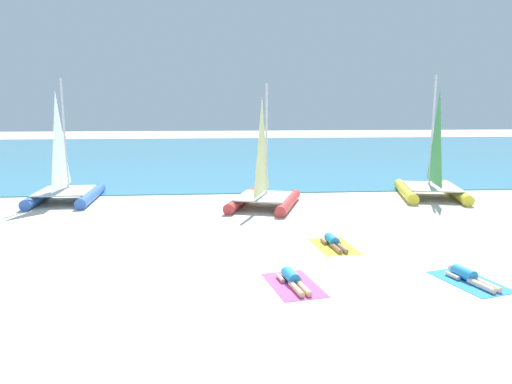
{
  "coord_description": "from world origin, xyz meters",
  "views": [
    {
      "loc": [
        -1.44,
        -12.03,
        4.3
      ],
      "look_at": [
        0.0,
        5.0,
        1.2
      ],
      "focal_mm": 33.74,
      "sensor_mm": 36.0,
      "label": 1
    }
  ],
  "objects_px": {
    "sailboat_yellow": "(432,180)",
    "towel_middle": "(334,246)",
    "sailboat_red": "(264,189)",
    "sunbather_middle": "(333,242)",
    "towel_right": "(470,282)",
    "sunbather_right": "(468,276)",
    "sailboat_blue": "(65,184)",
    "towel_left": "(293,285)",
    "sunbather_left": "(293,279)"
  },
  "relations": [
    {
      "from": "sailboat_yellow",
      "to": "towel_middle",
      "type": "height_order",
      "value": "sailboat_yellow"
    },
    {
      "from": "sailboat_yellow",
      "to": "towel_middle",
      "type": "distance_m",
      "value": 9.98
    },
    {
      "from": "towel_right",
      "to": "sunbather_right",
      "type": "relative_size",
      "value": 1.23
    },
    {
      "from": "sailboat_blue",
      "to": "towel_middle",
      "type": "bearing_deg",
      "value": -38.95
    },
    {
      "from": "towel_right",
      "to": "sunbather_right",
      "type": "xyz_separation_m",
      "value": [
        -0.02,
        0.06,
        0.13
      ]
    },
    {
      "from": "towel_left",
      "to": "sunbather_left",
      "type": "xyz_separation_m",
      "value": [
        -0.01,
        0.07,
        0.13
      ]
    },
    {
      "from": "towel_left",
      "to": "sunbather_left",
      "type": "bearing_deg",
      "value": 100.52
    },
    {
      "from": "towel_right",
      "to": "sunbather_right",
      "type": "bearing_deg",
      "value": 105.11
    },
    {
      "from": "sunbather_right",
      "to": "sailboat_red",
      "type": "bearing_deg",
      "value": 99.29
    },
    {
      "from": "sailboat_yellow",
      "to": "towel_right",
      "type": "bearing_deg",
      "value": -96.85
    },
    {
      "from": "sailboat_red",
      "to": "sailboat_yellow",
      "type": "relative_size",
      "value": 0.91
    },
    {
      "from": "sailboat_red",
      "to": "towel_middle",
      "type": "height_order",
      "value": "sailboat_red"
    },
    {
      "from": "sailboat_yellow",
      "to": "towel_right",
      "type": "xyz_separation_m",
      "value": [
        -3.92,
        -10.76,
        -0.84
      ]
    },
    {
      "from": "towel_left",
      "to": "towel_middle",
      "type": "relative_size",
      "value": 1.0
    },
    {
      "from": "sailboat_red",
      "to": "towel_right",
      "type": "xyz_separation_m",
      "value": [
        4.18,
        -9.23,
        -0.77
      ]
    },
    {
      "from": "sailboat_red",
      "to": "sunbather_right",
      "type": "relative_size",
      "value": 3.35
    },
    {
      "from": "sunbather_middle",
      "to": "sunbather_right",
      "type": "relative_size",
      "value": 1.01
    },
    {
      "from": "sunbather_left",
      "to": "towel_right",
      "type": "height_order",
      "value": "sunbather_left"
    },
    {
      "from": "sailboat_blue",
      "to": "towel_left",
      "type": "relative_size",
      "value": 2.88
    },
    {
      "from": "sunbather_left",
      "to": "sunbather_middle",
      "type": "relative_size",
      "value": 1.0
    },
    {
      "from": "sailboat_yellow",
      "to": "sunbather_left",
      "type": "bearing_deg",
      "value": -115.07
    },
    {
      "from": "sunbather_left",
      "to": "sunbather_right",
      "type": "height_order",
      "value": "same"
    },
    {
      "from": "sailboat_red",
      "to": "sailboat_yellow",
      "type": "xyz_separation_m",
      "value": [
        8.1,
        1.53,
        0.07
      ]
    },
    {
      "from": "sailboat_yellow",
      "to": "towel_middle",
      "type": "xyz_separation_m",
      "value": [
        -6.52,
        -7.51,
        -0.84
      ]
    },
    {
      "from": "sunbather_right",
      "to": "sailboat_blue",
      "type": "bearing_deg",
      "value": 124.33
    },
    {
      "from": "towel_left",
      "to": "sunbather_middle",
      "type": "distance_m",
      "value": 3.62
    },
    {
      "from": "towel_left",
      "to": "towel_middle",
      "type": "distance_m",
      "value": 3.56
    },
    {
      "from": "sailboat_blue",
      "to": "sailboat_yellow",
      "type": "bearing_deg",
      "value": -2.99
    },
    {
      "from": "towel_right",
      "to": "towel_left",
      "type": "bearing_deg",
      "value": 177.89
    },
    {
      "from": "sailboat_red",
      "to": "towel_left",
      "type": "bearing_deg",
      "value": -73.29
    },
    {
      "from": "towel_middle",
      "to": "sunbather_middle",
      "type": "height_order",
      "value": "sunbather_middle"
    },
    {
      "from": "sunbather_left",
      "to": "sunbather_right",
      "type": "distance_m",
      "value": 4.37
    },
    {
      "from": "sailboat_yellow",
      "to": "towel_right",
      "type": "relative_size",
      "value": 2.99
    },
    {
      "from": "towel_right",
      "to": "sailboat_blue",
      "type": "bearing_deg",
      "value": 139.31
    },
    {
      "from": "sailboat_red",
      "to": "towel_left",
      "type": "xyz_separation_m",
      "value": [
        -0.19,
        -9.07,
        -0.77
      ]
    },
    {
      "from": "sailboat_yellow",
      "to": "sunbather_right",
      "type": "bearing_deg",
      "value": -97.05
    },
    {
      "from": "sailboat_red",
      "to": "towel_right",
      "type": "relative_size",
      "value": 2.74
    },
    {
      "from": "towel_right",
      "to": "sunbather_right",
      "type": "distance_m",
      "value": 0.14
    },
    {
      "from": "towel_right",
      "to": "sailboat_red",
      "type": "bearing_deg",
      "value": 114.34
    },
    {
      "from": "sailboat_red",
      "to": "sunbather_middle",
      "type": "bearing_deg",
      "value": -57.22
    },
    {
      "from": "sunbather_left",
      "to": "sunbather_middle",
      "type": "xyz_separation_m",
      "value": [
        1.77,
        3.1,
        0.0
      ]
    },
    {
      "from": "sailboat_red",
      "to": "sunbather_middle",
      "type": "xyz_separation_m",
      "value": [
        1.57,
        -5.91,
        -0.64
      ]
    },
    {
      "from": "sailboat_blue",
      "to": "sunbather_right",
      "type": "relative_size",
      "value": 3.53
    },
    {
      "from": "sunbather_left",
      "to": "towel_middle",
      "type": "bearing_deg",
      "value": 49.07
    },
    {
      "from": "sunbather_left",
      "to": "towel_middle",
      "type": "xyz_separation_m",
      "value": [
        1.78,
        3.03,
        -0.13
      ]
    },
    {
      "from": "sailboat_red",
      "to": "towel_middle",
      "type": "xyz_separation_m",
      "value": [
        1.57,
        -5.97,
        -0.77
      ]
    },
    {
      "from": "sailboat_yellow",
      "to": "towel_left",
      "type": "bearing_deg",
      "value": -114.86
    },
    {
      "from": "sunbather_left",
      "to": "towel_middle",
      "type": "distance_m",
      "value": 3.51
    },
    {
      "from": "sailboat_yellow",
      "to": "sunbather_middle",
      "type": "bearing_deg",
      "value": -118.11
    },
    {
      "from": "sailboat_red",
      "to": "sunbather_middle",
      "type": "distance_m",
      "value": 6.14
    }
  ]
}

